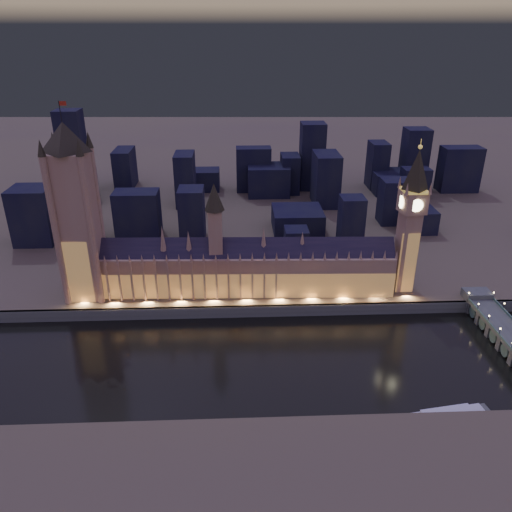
{
  "coord_description": "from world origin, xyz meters",
  "views": [
    {
      "loc": [
        -7.53,
        -243.87,
        177.42
      ],
      "look_at": [
        5.0,
        55.0,
        38.0
      ],
      "focal_mm": 35.0,
      "sensor_mm": 36.0,
      "label": 1
    }
  ],
  "objects_px": {
    "victoria_tower": "(75,206)",
    "elizabeth_tower": "(412,210)",
    "palace_of_westminster": "(245,267)",
    "river_boat": "(447,416)",
    "westminster_bridge": "(512,342)"
  },
  "relations": [
    {
      "from": "palace_of_westminster",
      "to": "elizabeth_tower",
      "type": "relative_size",
      "value": 1.93
    },
    {
      "from": "palace_of_westminster",
      "to": "river_boat",
      "type": "distance_m",
      "value": 156.3
    },
    {
      "from": "river_boat",
      "to": "palace_of_westminster",
      "type": "bearing_deg",
      "value": 129.11
    },
    {
      "from": "victoria_tower",
      "to": "river_boat",
      "type": "height_order",
      "value": "victoria_tower"
    },
    {
      "from": "palace_of_westminster",
      "to": "victoria_tower",
      "type": "relative_size",
      "value": 1.57
    },
    {
      "from": "victoria_tower",
      "to": "palace_of_westminster",
      "type": "bearing_deg",
      "value": -0.1
    },
    {
      "from": "victoria_tower",
      "to": "westminster_bridge",
      "type": "bearing_deg",
      "value": -13.87
    },
    {
      "from": "river_boat",
      "to": "westminster_bridge",
      "type": "bearing_deg",
      "value": 42.27
    },
    {
      "from": "victoria_tower",
      "to": "elizabeth_tower",
      "type": "height_order",
      "value": "victoria_tower"
    },
    {
      "from": "elizabeth_tower",
      "to": "river_boat",
      "type": "relative_size",
      "value": 2.1
    },
    {
      "from": "victoria_tower",
      "to": "westminster_bridge",
      "type": "distance_m",
      "value": 280.71
    },
    {
      "from": "elizabeth_tower",
      "to": "westminster_bridge",
      "type": "height_order",
      "value": "elizabeth_tower"
    },
    {
      "from": "palace_of_westminster",
      "to": "river_boat",
      "type": "height_order",
      "value": "palace_of_westminster"
    },
    {
      "from": "westminster_bridge",
      "to": "river_boat",
      "type": "xyz_separation_m",
      "value": [
        -60.0,
        -54.55,
        -4.43
      ]
    },
    {
      "from": "victoria_tower",
      "to": "westminster_bridge",
      "type": "relative_size",
      "value": 1.14
    }
  ]
}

